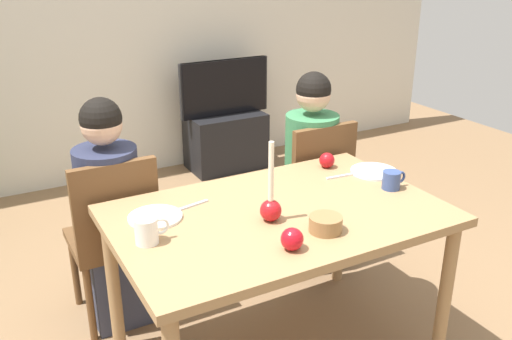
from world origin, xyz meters
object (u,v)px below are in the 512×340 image
at_px(dining_table, 278,229).
at_px(person_left_child, 111,218).
at_px(bowl_walnuts, 326,224).
at_px(person_right_child, 310,175).
at_px(mug_left, 147,230).
at_px(tv_stand, 226,141).
at_px(chair_right, 313,186).
at_px(apple_near_candle, 292,239).
at_px(tv, 225,87).
at_px(plate_left, 155,217).
at_px(mug_right, 392,180).
at_px(candle_centerpiece, 271,205).
at_px(apple_by_left_plate, 327,160).
at_px(chair_left, 114,232).
at_px(plate_right, 374,171).

relative_size(dining_table, person_left_child, 1.19).
bearing_deg(bowl_walnuts, person_right_child, 59.21).
distance_m(dining_table, mug_left, 0.59).
bearing_deg(tv_stand, chair_right, -98.40).
relative_size(chair_right, apple_near_candle, 10.42).
relative_size(dining_table, tv_stand, 2.19).
xyz_separation_m(chair_right, bowl_walnuts, (-0.52, -0.85, 0.27)).
relative_size(person_left_child, tv, 1.48).
relative_size(plate_left, mug_right, 1.80).
xyz_separation_m(plate_left, apple_near_candle, (0.36, -0.49, 0.04)).
relative_size(candle_centerpiece, apple_by_left_plate, 4.36).
bearing_deg(chair_left, person_right_child, 1.60).
height_order(plate_right, apple_near_candle, apple_near_candle).
xyz_separation_m(chair_right, apple_by_left_plate, (-0.12, -0.28, 0.28)).
height_order(tv_stand, mug_right, mug_right).
relative_size(dining_table, bowl_walnuts, 10.53).
height_order(dining_table, chair_left, chair_left).
bearing_deg(mug_left, plate_left, 63.61).
bearing_deg(candle_centerpiece, bowl_walnuts, -52.23).
xyz_separation_m(person_right_child, plate_right, (0.05, -0.49, 0.19)).
bearing_deg(mug_right, tv, 83.62).
distance_m(apple_near_candle, apple_by_left_plate, 0.86).
distance_m(chair_right, person_left_child, 1.16).
bearing_deg(tv_stand, mug_right, -96.38).
relative_size(plate_left, bowl_walnuts, 1.69).
distance_m(candle_centerpiece, plate_right, 0.75).
distance_m(chair_right, plate_left, 1.18).
relative_size(plate_left, apple_near_candle, 2.61).
relative_size(plate_right, bowl_walnuts, 1.74).
bearing_deg(apple_by_left_plate, plate_right, -45.92).
bearing_deg(plate_right, dining_table, -166.75).
bearing_deg(plate_left, apple_by_left_plate, 7.92).
bearing_deg(mug_right, chair_right, 88.96).
distance_m(plate_left, mug_left, 0.21).
bearing_deg(candle_centerpiece, mug_right, 1.17).
xyz_separation_m(plate_left, plate_right, (1.13, -0.04, 0.00)).
relative_size(chair_left, chair_right, 1.00).
bearing_deg(plate_right, person_right_child, 95.36).
bearing_deg(plate_right, plate_left, 178.09).
height_order(dining_table, tv, tv).
distance_m(mug_left, bowl_walnuts, 0.69).
distance_m(plate_right, bowl_walnuts, 0.69).
bearing_deg(tv_stand, candle_centerpiece, -111.30).
bearing_deg(tv_stand, apple_near_candle, -110.42).
height_order(candle_centerpiece, mug_right, candle_centerpiece).
bearing_deg(apple_near_candle, chair_right, 51.65).
xyz_separation_m(person_left_child, apple_near_candle, (0.44, -0.94, 0.22)).
bearing_deg(apple_by_left_plate, chair_left, 164.68).
height_order(chair_left, plate_left, chair_left).
height_order(dining_table, person_left_child, person_left_child).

